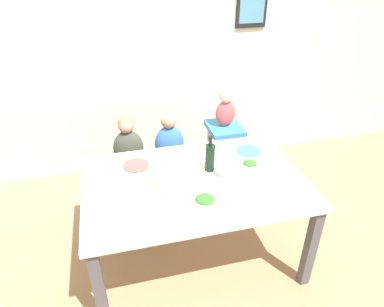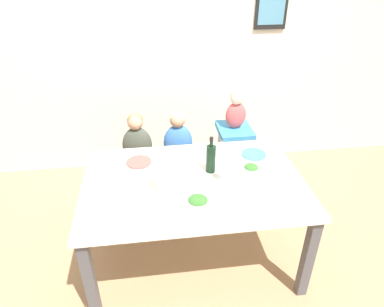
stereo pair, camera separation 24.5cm
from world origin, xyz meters
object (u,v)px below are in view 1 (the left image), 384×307
Objects in this scene: paper_towel_roll at (169,179)px; salad_bowl_large at (205,202)px; person_child_center at (169,138)px; salad_bowl_small at (250,166)px; dinner_plate_front_left at (137,217)px; dinner_plate_back_left at (136,165)px; chair_right_highchair at (224,142)px; chair_far_center at (170,166)px; chair_far_left at (131,172)px; wine_glass_far at (176,155)px; dinner_plate_back_right at (248,151)px; wine_glass_near at (225,165)px; person_baby_right at (226,106)px; person_child_left at (128,143)px; wine_bottle at (210,157)px.

paper_towel_roll is 1.56× the size of salad_bowl_large.
person_child_center is 3.92× the size of salad_bowl_small.
dinner_plate_front_left and dinner_plate_back_left have the same top height.
chair_far_center is at bearing 180.00° from chair_right_highchair.
chair_far_left is at bearing 103.22° from paper_towel_roll.
person_child_center reaches higher than dinner_plate_back_left.
paper_towel_roll reaches higher than chair_far_left.
wine_glass_far is at bearing -135.15° from chair_right_highchair.
person_child_center reaches higher than chair_far_center.
dinner_plate_back_right reaches higher than chair_far_left.
paper_towel_roll is 1.35× the size of wine_glass_near.
chair_far_center is 1.25× the size of person_baby_right.
person_child_center is 2.43× the size of dinner_plate_back_left.
person_child_left reaches higher than chair_far_center.
person_child_left is 0.90m from wine_bottle.
paper_towel_roll is at bearing -169.46° from salad_bowl_small.
person_child_left is 2.78× the size of wine_glass_near.
dinner_plate_back_right is (0.58, -0.49, 0.37)m from chair_far_center.
person_child_center is 0.60m from person_baby_right.
chair_right_highchair is 4.32× the size of wine_glass_far.
person_child_center reaches higher than dinner_plate_back_right.
person_baby_right is 1.55× the size of paper_towel_roll.
chair_far_left is 1.25× the size of person_baby_right.
wine_bottle reaches higher than wine_glass_near.
wine_glass_far is at bearing -61.82° from chair_far_left.
wine_glass_near is at bearing -135.06° from dinner_plate_back_right.
person_child_center reaches higher than chair_right_highchair.
chair_far_left is at bearing 110.04° from salad_bowl_large.
person_child_left is at bearing 103.21° from paper_towel_roll.
person_child_left is 2.06× the size of paper_towel_roll.
paper_towel_roll reaches higher than dinner_plate_back_left.
person_child_left is 1.05m from wine_glass_near.
wine_glass_far is 0.65m from dinner_plate_back_right.
chair_far_center is 1.22m from dinner_plate_front_left.
dinner_plate_back_right is (0.11, 0.28, -0.04)m from salad_bowl_small.
wine_bottle is 0.58m from dinner_plate_back_left.
person_child_left reaches higher than salad_bowl_large.
chair_far_left is at bearing 137.52° from salad_bowl_small.
wine_glass_far is 1.16× the size of salad_bowl_large.
person_child_left is at bearing 179.88° from chair_far_center.
dinner_plate_back_left is at bearing -87.30° from person_child_left.
wine_bottle is at bearing -117.52° from chair_right_highchair.
salad_bowl_small is (0.64, 0.12, -0.07)m from paper_towel_roll.
paper_towel_roll is (0.21, -0.89, 0.49)m from chair_far_left.
salad_bowl_large is (0.08, -0.51, -0.07)m from wine_glass_far.
dinner_plate_front_left and dinner_plate_back_right have the same top height.
wine_glass_near is at bearing -109.35° from chair_right_highchair.
wine_glass_far reaches higher than salad_bowl_small.
chair_far_center is at bearing 106.98° from wine_glass_near.
paper_towel_roll reaches higher than salad_bowl_large.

